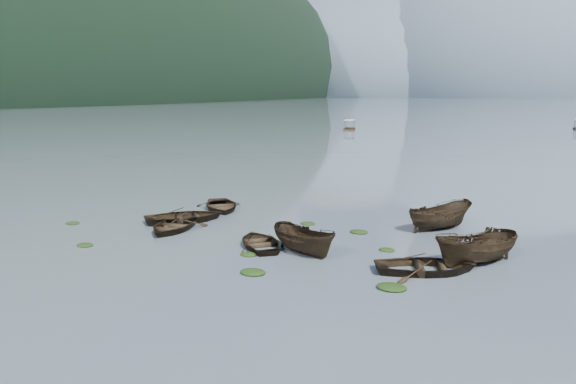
% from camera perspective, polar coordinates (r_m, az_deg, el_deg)
% --- Properties ---
extents(ground_plane, '(2400.00, 2400.00, 0.00)m').
position_cam_1_polar(ground_plane, '(26.08, -11.89, -8.57)').
color(ground_plane, '#505C64').
extents(haze_mtn_a, '(520.00, 520.00, 280.00)m').
position_cam_1_polar(haze_mtn_a, '(959.71, 9.73, 9.64)').
color(haze_mtn_a, '#475666').
rests_on(haze_mtn_a, ground).
extents(haze_mtn_b, '(520.00, 520.00, 340.00)m').
position_cam_1_polar(haze_mtn_b, '(922.42, 21.87, 9.03)').
color(haze_mtn_b, '#475666').
rests_on(haze_mtn_b, ground).
extents(rowboat_0, '(4.01, 5.07, 0.95)m').
position_cam_1_polar(rowboat_0, '(34.72, -11.57, -3.81)').
color(rowboat_0, black).
rests_on(rowboat_0, ground).
extents(rowboat_1, '(6.03, 6.13, 1.04)m').
position_cam_1_polar(rowboat_1, '(36.81, -10.43, -2.97)').
color(rowboat_1, black).
rests_on(rowboat_1, ground).
extents(rowboat_2, '(4.72, 3.40, 1.71)m').
position_cam_1_polar(rowboat_2, '(29.26, 1.66, -6.26)').
color(rowboat_2, black).
rests_on(rowboat_2, ground).
extents(rowboat_3, '(4.98, 5.04, 0.86)m').
position_cam_1_polar(rowboat_3, '(30.59, -2.82, -5.53)').
color(rowboat_3, black).
rests_on(rowboat_3, ground).
extents(rowboat_4, '(5.71, 5.09, 0.98)m').
position_cam_1_polar(rowboat_4, '(27.09, 13.84, -7.93)').
color(rowboat_4, black).
rests_on(rowboat_4, ground).
extents(rowboat_5, '(4.49, 5.01, 1.90)m').
position_cam_1_polar(rowboat_5, '(28.87, 18.54, -7.04)').
color(rowboat_5, black).
rests_on(rowboat_5, ground).
extents(rowboat_6, '(5.48, 5.63, 0.95)m').
position_cam_1_polar(rowboat_6, '(40.09, -6.82, -1.79)').
color(rowboat_6, black).
rests_on(rowboat_6, ground).
extents(rowboat_8, '(4.20, 5.02, 1.87)m').
position_cam_1_polar(rowboat_8, '(35.46, 15.14, -3.67)').
color(rowboat_8, black).
rests_on(rowboat_8, ground).
extents(weed_clump_0, '(0.97, 0.79, 0.21)m').
position_cam_1_polar(weed_clump_0, '(32.56, -19.92, -5.17)').
color(weed_clump_0, black).
rests_on(weed_clump_0, ground).
extents(weed_clump_1, '(0.93, 0.74, 0.20)m').
position_cam_1_polar(weed_clump_1, '(29.00, -4.04, -6.43)').
color(weed_clump_1, black).
rests_on(weed_clump_1, ground).
extents(weed_clump_2, '(1.23, 0.98, 0.27)m').
position_cam_1_polar(weed_clump_2, '(26.19, -3.59, -8.29)').
color(weed_clump_2, black).
rests_on(weed_clump_2, ground).
extents(weed_clump_3, '(0.86, 0.73, 0.19)m').
position_cam_1_polar(weed_clump_3, '(30.22, 10.00, -5.88)').
color(weed_clump_3, black).
rests_on(weed_clump_3, ground).
extents(weed_clump_4, '(1.32, 1.05, 0.27)m').
position_cam_1_polar(weed_clump_4, '(24.63, 10.47, -9.66)').
color(weed_clump_4, black).
rests_on(weed_clump_4, ground).
extents(weed_clump_5, '(0.96, 0.77, 0.20)m').
position_cam_1_polar(weed_clump_5, '(38.12, -21.05, -3.04)').
color(weed_clump_5, black).
rests_on(weed_clump_5, ground).
extents(weed_clump_6, '(0.97, 0.81, 0.20)m').
position_cam_1_polar(weed_clump_6, '(35.53, 2.02, -3.28)').
color(weed_clump_6, black).
rests_on(weed_clump_6, ground).
extents(weed_clump_7, '(1.11, 0.89, 0.24)m').
position_cam_1_polar(weed_clump_7, '(33.63, 7.21, -4.14)').
color(weed_clump_7, black).
rests_on(weed_clump_7, ground).
extents(pontoon_left, '(3.46, 5.65, 2.02)m').
position_cam_1_polar(pontoon_left, '(122.78, 6.25, 6.33)').
color(pontoon_left, black).
rests_on(pontoon_left, ground).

